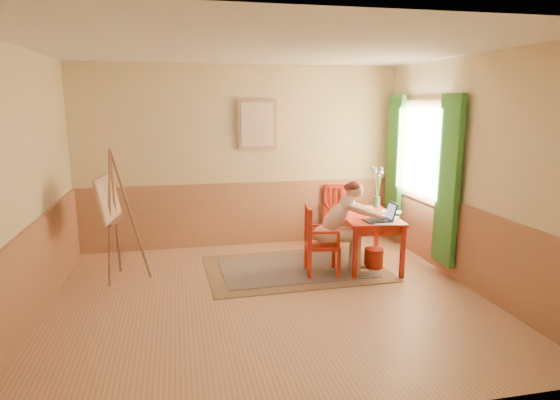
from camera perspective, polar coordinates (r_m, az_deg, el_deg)
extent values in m
cube|color=tan|center=(5.67, -1.32, -11.77)|extent=(5.00, 4.50, 0.02)
cube|color=white|center=(5.24, -1.47, 17.84)|extent=(5.00, 4.50, 0.02)
cube|color=#DFC088|center=(7.49, -4.65, 5.12)|extent=(5.00, 0.02, 2.80)
cube|color=#DFC088|center=(3.13, 6.40, -4.05)|extent=(5.00, 0.02, 2.80)
cube|color=#DFC088|center=(5.41, -28.52, 1.24)|extent=(0.02, 4.50, 2.80)
cube|color=#DFC088|center=(6.25, 21.88, 3.03)|extent=(0.02, 4.50, 2.80)
cube|color=#B57750|center=(7.61, -4.51, -1.64)|extent=(5.00, 0.04, 1.00)
cube|color=#B57750|center=(5.61, -27.33, -7.81)|extent=(0.04, 4.50, 1.00)
cube|color=#B57750|center=(6.41, 21.05, -4.94)|extent=(0.04, 4.50, 1.00)
cube|color=white|center=(7.14, 16.80, 5.56)|extent=(0.02, 1.00, 1.30)
cube|color=tan|center=(7.13, 16.66, 5.57)|extent=(0.03, 1.12, 1.42)
cube|color=#408132|center=(6.47, 19.41, 2.14)|extent=(0.08, 0.45, 2.20)
cube|color=#408132|center=(7.83, 13.48, 4.02)|extent=(0.08, 0.45, 2.20)
cube|color=tan|center=(7.44, -2.73, 8.97)|extent=(0.60, 0.04, 0.76)
cube|color=beige|center=(7.41, -2.70, 8.96)|extent=(0.50, 0.02, 0.66)
cube|color=#8C7251|center=(6.61, 1.84, -8.16)|extent=(2.44, 1.66, 0.01)
cube|color=black|center=(6.61, 1.84, -8.09)|extent=(2.03, 1.25, 0.01)
cube|color=red|center=(6.69, 10.42, -1.90)|extent=(0.84, 1.27, 0.04)
cube|color=red|center=(6.71, 10.40, -2.48)|extent=(0.73, 1.16, 0.10)
cube|color=red|center=(6.19, 8.95, -6.41)|extent=(0.06, 0.06, 0.68)
cube|color=red|center=(6.38, 14.41, -6.10)|extent=(0.06, 0.06, 0.68)
cube|color=red|center=(7.22, 6.69, -3.74)|extent=(0.06, 0.06, 0.68)
cube|color=red|center=(7.38, 11.44, -3.55)|extent=(0.06, 0.06, 0.68)
cube|color=red|center=(6.33, 5.05, -5.42)|extent=(0.47, 0.46, 0.04)
cube|color=red|center=(6.20, 3.55, -7.79)|extent=(0.05, 0.05, 0.37)
cube|color=red|center=(6.26, 7.00, -7.65)|extent=(0.05, 0.05, 0.37)
cube|color=red|center=(6.53, 3.12, -6.75)|extent=(0.05, 0.05, 0.37)
cube|color=red|center=(6.59, 6.39, -6.63)|extent=(0.05, 0.05, 0.37)
cube|color=red|center=(6.05, 3.61, -3.49)|extent=(0.05, 0.05, 0.51)
cube|color=red|center=(6.40, 3.16, -2.66)|extent=(0.05, 0.05, 0.51)
cube|color=red|center=(6.17, 3.41, -1.04)|extent=(0.10, 0.41, 0.06)
cube|color=red|center=(6.14, 3.50, -3.41)|extent=(0.03, 0.04, 0.41)
cube|color=red|center=(6.23, 3.38, -3.19)|extent=(0.03, 0.04, 0.41)
cube|color=red|center=(6.32, 3.27, -2.97)|extent=(0.03, 0.04, 0.41)
cube|color=red|center=(6.09, 5.36, -3.91)|extent=(0.38, 0.09, 0.03)
cube|color=red|center=(6.16, 7.00, -4.77)|extent=(0.04, 0.04, 0.20)
cube|color=red|center=(6.44, 4.82, -3.06)|extent=(0.38, 0.09, 0.03)
cube|color=red|center=(6.49, 6.37, -3.88)|extent=(0.04, 0.04, 0.20)
cube|color=red|center=(7.71, 6.94, -2.31)|extent=(0.47, 0.48, 0.04)
cube|color=red|center=(7.91, 5.36, -3.47)|extent=(0.05, 0.05, 0.38)
cube|color=red|center=(7.55, 5.82, -4.22)|extent=(0.05, 0.05, 0.38)
cube|color=red|center=(7.98, 7.94, -3.41)|extent=(0.05, 0.05, 0.38)
cube|color=red|center=(7.62, 8.51, -4.15)|extent=(0.05, 0.05, 0.38)
cube|color=red|center=(7.80, 5.43, -0.03)|extent=(0.05, 0.05, 0.51)
cube|color=red|center=(7.87, 8.04, 0.00)|extent=(0.05, 0.05, 0.51)
cube|color=red|center=(7.79, 6.78, 1.63)|extent=(0.41, 0.11, 0.06)
cube|color=red|center=(7.82, 6.07, -0.12)|extent=(0.05, 0.03, 0.42)
cube|color=red|center=(7.84, 6.74, -0.11)|extent=(0.05, 0.03, 0.42)
cube|color=red|center=(7.85, 7.40, -0.10)|extent=(0.05, 0.03, 0.42)
cube|color=red|center=(7.63, 5.65, -0.69)|extent=(0.09, 0.38, 0.03)
cube|color=red|center=(7.48, 5.86, -1.75)|extent=(0.04, 0.04, 0.20)
cube|color=red|center=(7.70, 8.31, -0.65)|extent=(0.09, 0.38, 0.03)
cube|color=red|center=(7.55, 8.57, -1.70)|extent=(0.04, 0.04, 0.20)
ellipsoid|color=beige|center=(6.28, 5.29, -4.05)|extent=(0.33, 0.39, 0.22)
cylinder|color=beige|center=(6.24, 7.31, -4.31)|extent=(0.45, 0.21, 0.16)
cylinder|color=beige|center=(6.41, 6.99, -3.88)|extent=(0.45, 0.21, 0.16)
cylinder|color=beige|center=(6.36, 9.09, -6.50)|extent=(0.13, 0.13, 0.50)
cylinder|color=beige|center=(6.52, 8.73, -6.02)|extent=(0.13, 0.13, 0.50)
cube|color=beige|center=(6.45, 9.57, -8.54)|extent=(0.22, 0.12, 0.07)
cube|color=beige|center=(6.61, 9.20, -8.02)|extent=(0.22, 0.12, 0.07)
ellipsoid|color=beige|center=(6.25, 6.65, -2.08)|extent=(0.51, 0.35, 0.52)
ellipsoid|color=beige|center=(6.24, 8.02, -0.36)|extent=(0.24, 0.32, 0.18)
sphere|color=beige|center=(6.23, 9.00, 1.10)|extent=(0.22, 0.22, 0.20)
ellipsoid|color=#4D1E15|center=(6.22, 8.83, 1.62)|extent=(0.21, 0.22, 0.14)
sphere|color=#4D1E15|center=(6.20, 8.12, 1.51)|extent=(0.12, 0.12, 0.10)
cylinder|color=beige|center=(6.13, 9.15, -1.12)|extent=(0.23, 0.14, 0.15)
cylinder|color=beige|center=(6.23, 11.07, -1.77)|extent=(0.30, 0.10, 0.17)
sphere|color=beige|center=(6.15, 10.01, -1.41)|extent=(0.10, 0.10, 0.09)
sphere|color=beige|center=(6.30, 12.10, -2.11)|extent=(0.08, 0.08, 0.07)
cylinder|color=beige|center=(6.41, 8.55, -0.55)|extent=(0.22, 0.09, 0.15)
cylinder|color=beige|center=(6.46, 10.48, -1.26)|extent=(0.30, 0.17, 0.17)
sphere|color=beige|center=(6.45, 9.33, -0.80)|extent=(0.10, 0.10, 0.09)
sphere|color=beige|center=(6.48, 11.63, -1.72)|extent=(0.08, 0.08, 0.07)
cube|color=#1E2338|center=(6.34, 11.52, -2.42)|extent=(0.34, 0.24, 0.02)
cube|color=#2D3342|center=(6.34, 11.52, -2.38)|extent=(0.29, 0.19, 0.00)
cube|color=#1E2338|center=(6.40, 13.15, -1.27)|extent=(0.08, 0.24, 0.22)
cube|color=#99BFF2|center=(6.39, 13.04, -1.32)|extent=(0.06, 0.20, 0.18)
cube|color=white|center=(6.26, 12.32, -2.69)|extent=(0.31, 0.25, 0.00)
cube|color=white|center=(6.93, 13.16, -1.36)|extent=(0.33, 0.31, 0.00)
cube|color=white|center=(7.12, 10.02, -0.88)|extent=(0.29, 0.22, 0.00)
cube|color=white|center=(6.60, 12.76, -1.99)|extent=(0.33, 0.32, 0.00)
cylinder|color=#3F724C|center=(7.18, 11.43, -0.21)|extent=(0.12, 0.12, 0.16)
cylinder|color=#3F7233|center=(7.18, 11.22, 1.99)|extent=(0.04, 0.14, 0.42)
sphere|color=#728CD8|center=(7.20, 10.99, 3.72)|extent=(0.08, 0.08, 0.06)
cylinder|color=#3F7233|center=(7.08, 11.38, 1.94)|extent=(0.08, 0.08, 0.44)
sphere|color=pink|center=(7.01, 11.31, 3.67)|extent=(0.05, 0.05, 0.04)
cylinder|color=#3F7233|center=(7.15, 11.55, 1.56)|extent=(0.04, 0.04, 0.33)
sphere|color=pink|center=(7.15, 11.65, 2.86)|extent=(0.06, 0.06, 0.05)
cylinder|color=#3F7233|center=(7.07, 11.36, 1.79)|extent=(0.10, 0.11, 0.41)
sphere|color=#728CD8|center=(6.97, 11.26, 3.37)|extent=(0.07, 0.07, 0.06)
cylinder|color=#3F7233|center=(7.18, 11.77, 1.73)|extent=(0.11, 0.07, 0.37)
sphere|color=pink|center=(7.20, 12.09, 3.21)|extent=(0.06, 0.06, 0.05)
cylinder|color=#3F7233|center=(7.16, 11.65, 1.74)|extent=(0.06, 0.04, 0.37)
sphere|color=pink|center=(7.15, 11.85, 3.23)|extent=(0.06, 0.06, 0.05)
cylinder|color=#3F7233|center=(7.18, 11.73, 1.96)|extent=(0.10, 0.09, 0.42)
sphere|color=#728CD8|center=(7.20, 12.00, 3.66)|extent=(0.06, 0.06, 0.05)
cylinder|color=#A52C1A|center=(6.72, 11.10, -6.85)|extent=(0.29, 0.29, 0.28)
cylinder|color=brown|center=(6.26, -19.65, -2.04)|extent=(0.12, 0.30, 1.68)
cylinder|color=brown|center=(6.51, -19.03, -1.48)|extent=(0.04, 0.31, 1.68)
cylinder|color=brown|center=(6.33, -17.36, -1.74)|extent=(0.44, 0.09, 1.68)
cylinder|color=brown|center=(6.40, -19.49, -2.35)|extent=(0.09, 0.47, 0.03)
cube|color=brown|center=(6.39, -19.02, -2.34)|extent=(0.12, 0.51, 0.03)
cube|color=tan|center=(6.35, -19.86, 0.24)|extent=(0.23, 0.75, 0.56)
cube|color=beige|center=(6.34, -19.70, 0.24)|extent=(0.19, 0.68, 0.48)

